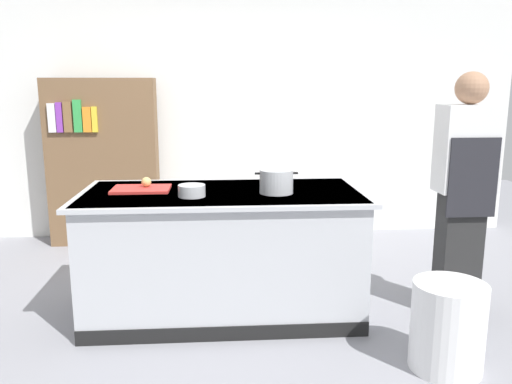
{
  "coord_description": "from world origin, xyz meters",
  "views": [
    {
      "loc": [
        -0.01,
        -3.52,
        1.63
      ],
      "look_at": [
        0.25,
        0.2,
        0.85
      ],
      "focal_mm": 36.01,
      "sensor_mm": 36.0,
      "label": 1
    }
  ],
  "objects": [
    {
      "name": "stock_pot",
      "position": [
        0.37,
        -0.08,
        0.98
      ],
      "size": [
        0.3,
        0.23,
        0.16
      ],
      "color": "#B7BABF",
      "rests_on": "counter_island"
    },
    {
      "name": "counter_island",
      "position": [
        0.0,
        -0.0,
        0.47
      ],
      "size": [
        1.98,
        0.98,
        0.9
      ],
      "color": "#B7BABF",
      "rests_on": "ground_plane"
    },
    {
      "name": "cutting_board",
      "position": [
        -0.57,
        0.07,
        0.91
      ],
      "size": [
        0.4,
        0.28,
        0.02
      ],
      "primitive_type": "cube",
      "color": "red",
      "rests_on": "counter_island"
    },
    {
      "name": "ground_plane",
      "position": [
        0.0,
        0.0,
        0.0
      ],
      "size": [
        10.0,
        10.0,
        0.0
      ],
      "primitive_type": "plane",
      "color": "gray"
    },
    {
      "name": "person_chef",
      "position": [
        1.68,
        -0.13,
        0.91
      ],
      "size": [
        0.38,
        0.25,
        1.72
      ],
      "rotation": [
        0.0,
        0.0,
        1.9
      ],
      "color": "#272727",
      "rests_on": "ground_plane"
    },
    {
      "name": "back_wall",
      "position": [
        0.0,
        2.1,
        1.5
      ],
      "size": [
        6.4,
        0.12,
        3.0
      ],
      "primitive_type": "cube",
      "color": "white",
      "rests_on": "ground_plane"
    },
    {
      "name": "mixing_bowl",
      "position": [
        -0.2,
        -0.16,
        0.94
      ],
      "size": [
        0.18,
        0.18,
        0.08
      ],
      "primitive_type": "cylinder",
      "color": "#B7BABF",
      "rests_on": "counter_island"
    },
    {
      "name": "bookshelf",
      "position": [
        -1.21,
        1.8,
        0.85
      ],
      "size": [
        1.1,
        0.31,
        1.7
      ],
      "color": "brown",
      "rests_on": "ground_plane"
    },
    {
      "name": "trash_bin",
      "position": [
        1.29,
        -0.87,
        0.26
      ],
      "size": [
        0.42,
        0.42,
        0.52
      ],
      "primitive_type": "cylinder",
      "color": "white",
      "rests_on": "ground_plane"
    },
    {
      "name": "onion",
      "position": [
        -0.54,
        0.1,
        0.96
      ],
      "size": [
        0.07,
        0.07,
        0.07
      ],
      "primitive_type": "sphere",
      "color": "tan",
      "rests_on": "cutting_board"
    }
  ]
}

